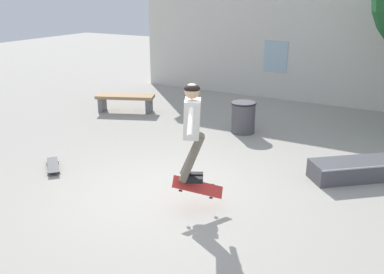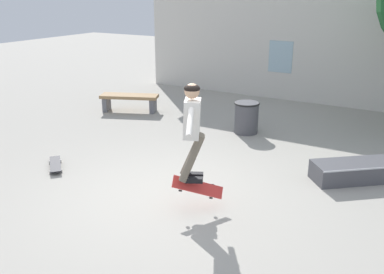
# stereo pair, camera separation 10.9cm
# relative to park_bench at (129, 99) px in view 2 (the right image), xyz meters

# --- Properties ---
(ground_plane) EXTENTS (40.00, 40.00, 0.00)m
(ground_plane) POSITION_rel_park_bench_xyz_m (3.69, -3.64, -0.32)
(ground_plane) COLOR #A39E93
(building_backdrop) EXTENTS (10.81, 0.52, 4.91)m
(building_backdrop) POSITION_rel_park_bench_xyz_m (3.71, 3.52, 1.66)
(building_backdrop) COLOR beige
(building_backdrop) RESTS_ON ground_plane
(park_bench) EXTENTS (1.58, 1.02, 0.45)m
(park_bench) POSITION_rel_park_bench_xyz_m (0.00, 0.00, 0.00)
(park_bench) COLOR #99754C
(park_bench) RESTS_ON ground_plane
(skate_ledge) EXTENTS (1.81, 1.64, 0.33)m
(skate_ledge) POSITION_rel_park_bench_xyz_m (6.21, -1.39, -0.16)
(skate_ledge) COLOR #4C4C51
(skate_ledge) RESTS_ON ground_plane
(trash_bin) EXTENTS (0.57, 0.57, 0.71)m
(trash_bin) POSITION_rel_park_bench_xyz_m (3.41, -0.11, 0.05)
(trash_bin) COLOR #47474C
(trash_bin) RESTS_ON ground_plane
(skater) EXTENTS (0.72, 1.30, 1.42)m
(skater) POSITION_rel_park_bench_xyz_m (4.15, -3.81, 1.00)
(skater) COLOR silver
(skateboard_flipping) EXTENTS (0.61, 0.59, 0.41)m
(skateboard_flipping) POSITION_rel_park_bench_xyz_m (4.24, -3.80, 0.05)
(skateboard_flipping) COLOR red
(skateboard_resting) EXTENTS (0.70, 0.65, 0.08)m
(skateboard_resting) POSITION_rel_park_bench_xyz_m (1.21, -3.73, -0.25)
(skateboard_resting) COLOR black
(skateboard_resting) RESTS_ON ground_plane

